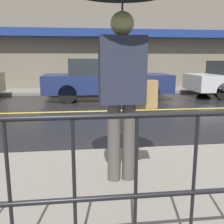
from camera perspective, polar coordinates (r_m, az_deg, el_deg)
ground_plane at (r=7.48m, az=0.37°, el=0.27°), size 80.00×80.00×0.00m
sidewalk_near at (r=3.05m, az=12.41°, el=-16.07°), size 28.00×2.47×0.12m
sidewalk_far at (r=11.76m, az=-2.38°, el=4.65°), size 28.00×1.71×0.12m
lane_marking at (r=7.48m, az=0.37°, el=0.30°), size 25.20×0.12×0.01m
building_storefront at (r=12.79m, az=-2.90°, el=19.91°), size 28.00×0.85×6.74m
railing_foreground at (r=1.96m, az=23.00°, el=-10.42°), size 12.00×0.04×1.01m
pedestrian at (r=2.81m, az=2.36°, el=19.88°), size 1.09×1.09×2.24m
car_navy at (r=9.67m, az=-1.38°, el=7.25°), size 4.57×1.81×1.46m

